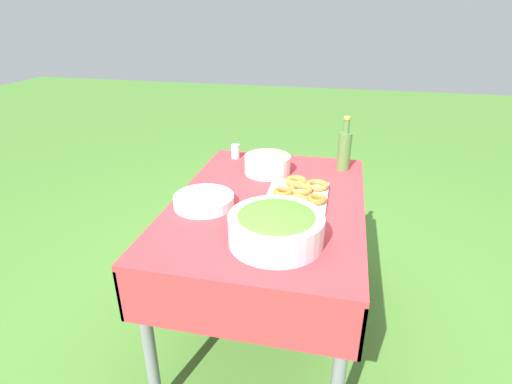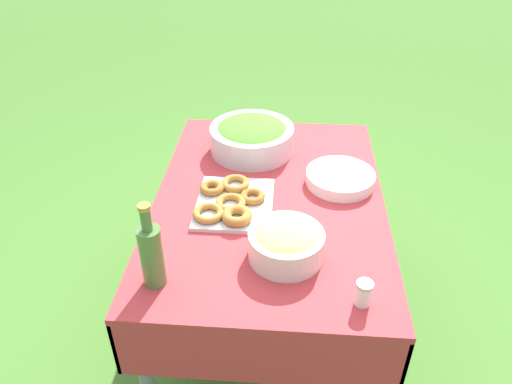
{
  "view_description": "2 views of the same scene",
  "coord_description": "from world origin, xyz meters",
  "px_view_note": "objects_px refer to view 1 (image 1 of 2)",
  "views": [
    {
      "loc": [
        -1.61,
        -0.3,
        1.57
      ],
      "look_at": [
        -0.03,
        0.05,
        0.81
      ],
      "focal_mm": 28.0,
      "sensor_mm": 36.0,
      "label": 1
    },
    {
      "loc": [
        1.52,
        0.06,
        1.85
      ],
      "look_at": [
        0.07,
        -0.04,
        0.83
      ],
      "focal_mm": 35.0,
      "sensor_mm": 36.0,
      "label": 2
    }
  ],
  "objects_px": {
    "donut_platter": "(300,193)",
    "pasta_bowl": "(267,162)",
    "olive_oil_bottle": "(344,149)",
    "plate_stack": "(204,201)",
    "salad_bowl": "(276,226)"
  },
  "relations": [
    {
      "from": "donut_platter",
      "to": "pasta_bowl",
      "type": "bearing_deg",
      "value": 38.61
    },
    {
      "from": "olive_oil_bottle",
      "to": "pasta_bowl",
      "type": "bearing_deg",
      "value": 110.16
    },
    {
      "from": "pasta_bowl",
      "to": "plate_stack",
      "type": "relative_size",
      "value": 0.9
    },
    {
      "from": "salad_bowl",
      "to": "pasta_bowl",
      "type": "bearing_deg",
      "value": 13.68
    },
    {
      "from": "salad_bowl",
      "to": "plate_stack",
      "type": "relative_size",
      "value": 1.34
    },
    {
      "from": "salad_bowl",
      "to": "pasta_bowl",
      "type": "relative_size",
      "value": 1.48
    },
    {
      "from": "pasta_bowl",
      "to": "donut_platter",
      "type": "relative_size",
      "value": 0.74
    },
    {
      "from": "pasta_bowl",
      "to": "plate_stack",
      "type": "xyz_separation_m",
      "value": [
        -0.44,
        0.2,
        -0.04
      ]
    },
    {
      "from": "pasta_bowl",
      "to": "plate_stack",
      "type": "distance_m",
      "value": 0.48
    },
    {
      "from": "salad_bowl",
      "to": "pasta_bowl",
      "type": "distance_m",
      "value": 0.69
    },
    {
      "from": "plate_stack",
      "to": "olive_oil_bottle",
      "type": "height_order",
      "value": "olive_oil_bottle"
    },
    {
      "from": "plate_stack",
      "to": "pasta_bowl",
      "type": "bearing_deg",
      "value": -24.6
    },
    {
      "from": "plate_stack",
      "to": "donut_platter",
      "type": "bearing_deg",
      "value": -65.4
    },
    {
      "from": "plate_stack",
      "to": "olive_oil_bottle",
      "type": "bearing_deg",
      "value": -45.42
    },
    {
      "from": "donut_platter",
      "to": "olive_oil_bottle",
      "type": "bearing_deg",
      "value": -25.2
    }
  ]
}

